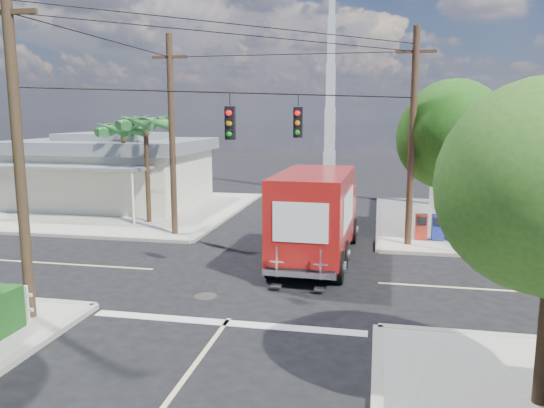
# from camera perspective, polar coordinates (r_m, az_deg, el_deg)

# --- Properties ---
(ground) EXTENTS (120.00, 120.00, 0.00)m
(ground) POSITION_cam_1_polar(r_m,az_deg,el_deg) (18.53, -1.23, -7.74)
(ground) COLOR black
(ground) RESTS_ON ground
(sidewalk_ne) EXTENTS (14.12, 14.12, 0.14)m
(sidewalk_ne) POSITION_cam_1_polar(r_m,az_deg,el_deg) (29.51, 24.89, -1.97)
(sidewalk_ne) COLOR #A6A196
(sidewalk_ne) RESTS_ON ground
(sidewalk_nw) EXTENTS (14.12, 14.12, 0.14)m
(sidewalk_nw) POSITION_cam_1_polar(r_m,az_deg,el_deg) (32.23, -16.07, -0.54)
(sidewalk_nw) COLOR #A6A196
(sidewalk_nw) RESTS_ON ground
(road_markings) EXTENTS (32.00, 32.00, 0.01)m
(road_markings) POSITION_cam_1_polar(r_m,az_deg,el_deg) (17.16, -2.31, -9.15)
(road_markings) COLOR beige
(road_markings) RESTS_ON ground
(building_nw) EXTENTS (10.80, 10.20, 4.30)m
(building_nw) POSITION_cam_1_polar(r_m,az_deg,el_deg) (33.85, -16.70, 3.57)
(building_nw) COLOR beige
(building_nw) RESTS_ON sidewalk_nw
(radio_tower) EXTENTS (0.80, 0.80, 17.00)m
(radio_tower) POSITION_cam_1_polar(r_m,az_deg,el_deg) (37.42, 6.27, 9.69)
(radio_tower) COLOR silver
(radio_tower) RESTS_ON ground
(tree_ne_front) EXTENTS (4.21, 4.14, 6.66)m
(tree_ne_front) POSITION_cam_1_polar(r_m,az_deg,el_deg) (24.27, 19.42, 7.26)
(tree_ne_front) COLOR #422D1C
(tree_ne_front) RESTS_ON sidewalk_ne
(tree_ne_back) EXTENTS (3.77, 3.66, 5.82)m
(tree_ne_back) POSITION_cam_1_polar(r_m,az_deg,el_deg) (26.92, 24.22, 5.90)
(tree_ne_back) COLOR #422D1C
(tree_ne_back) RESTS_ON sidewalk_ne
(palm_nw_front) EXTENTS (3.01, 3.08, 5.59)m
(palm_nw_front) POSITION_cam_1_polar(r_m,az_deg,el_deg) (27.25, -13.45, 8.31)
(palm_nw_front) COLOR #422D1C
(palm_nw_front) RESTS_ON sidewalk_nw
(palm_nw_back) EXTENTS (3.01, 3.08, 5.19)m
(palm_nw_back) POSITION_cam_1_polar(r_m,az_deg,el_deg) (29.48, -15.76, 7.57)
(palm_nw_back) COLOR #422D1C
(palm_nw_back) RESTS_ON sidewalk_nw
(utility_poles) EXTENTS (12.00, 10.68, 9.00)m
(utility_poles) POSITION_cam_1_polar(r_m,az_deg,el_deg) (19.66, -4.80, 7.09)
(utility_poles) COLOR #473321
(utility_poles) RESTS_ON ground
(vending_boxes) EXTENTS (1.90, 0.50, 1.10)m
(vending_boxes) POSITION_cam_1_polar(r_m,az_deg,el_deg) (24.10, 17.40, -2.42)
(vending_boxes) COLOR #B1291C
(vending_boxes) RESTS_ON sidewalk_ne
(delivery_truck) EXTENTS (2.80, 8.10, 3.46)m
(delivery_truck) POSITION_cam_1_polar(r_m,az_deg,el_deg) (20.21, 4.85, -1.17)
(delivery_truck) COLOR black
(delivery_truck) RESTS_ON ground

